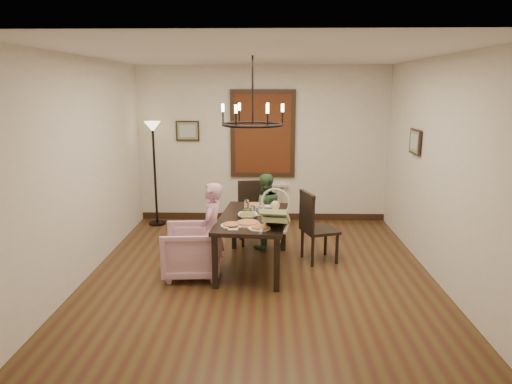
{
  "coord_description": "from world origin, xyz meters",
  "views": [
    {
      "loc": [
        0.09,
        -5.71,
        2.42
      ],
      "look_at": [
        -0.06,
        0.22,
        1.05
      ],
      "focal_mm": 32.0,
      "sensor_mm": 36.0,
      "label": 1
    }
  ],
  "objects_px": {
    "dining_table": "(253,222)",
    "seated_man": "(264,217)",
    "chair_far": "(253,213)",
    "floor_lamp": "(155,175)",
    "armchair": "(191,251)",
    "drinking_glass": "(253,211)",
    "chair_right": "(320,226)",
    "elderly_woman": "(212,238)",
    "baby_bouncer": "(275,215)"
  },
  "relations": [
    {
      "from": "dining_table",
      "to": "floor_lamp",
      "type": "relative_size",
      "value": 0.9
    },
    {
      "from": "floor_lamp",
      "to": "drinking_glass",
      "type": "bearing_deg",
      "value": -47.13
    },
    {
      "from": "seated_man",
      "to": "dining_table",
      "type": "bearing_deg",
      "value": 64.74
    },
    {
      "from": "armchair",
      "to": "elderly_woman",
      "type": "bearing_deg",
      "value": 80.56
    },
    {
      "from": "armchair",
      "to": "seated_man",
      "type": "xyz_separation_m",
      "value": [
        0.94,
        1.08,
        0.15
      ]
    },
    {
      "from": "dining_table",
      "to": "drinking_glass",
      "type": "relative_size",
      "value": 12.89
    },
    {
      "from": "baby_bouncer",
      "to": "dining_table",
      "type": "bearing_deg",
      "value": 127.95
    },
    {
      "from": "chair_right",
      "to": "floor_lamp",
      "type": "bearing_deg",
      "value": 39.72
    },
    {
      "from": "chair_far",
      "to": "drinking_glass",
      "type": "bearing_deg",
      "value": -97.16
    },
    {
      "from": "armchair",
      "to": "dining_table",
      "type": "bearing_deg",
      "value": 105.27
    },
    {
      "from": "floor_lamp",
      "to": "chair_far",
      "type": "bearing_deg",
      "value": -28.83
    },
    {
      "from": "chair_far",
      "to": "chair_right",
      "type": "distance_m",
      "value": 1.21
    },
    {
      "from": "armchair",
      "to": "elderly_woman",
      "type": "relative_size",
      "value": 0.71
    },
    {
      "from": "drinking_glass",
      "to": "armchair",
      "type": "bearing_deg",
      "value": -157.64
    },
    {
      "from": "chair_right",
      "to": "armchair",
      "type": "distance_m",
      "value": 1.82
    },
    {
      "from": "dining_table",
      "to": "seated_man",
      "type": "xyz_separation_m",
      "value": [
        0.15,
        0.8,
        -0.16
      ]
    },
    {
      "from": "armchair",
      "to": "baby_bouncer",
      "type": "bearing_deg",
      "value": 73.55
    },
    {
      "from": "chair_far",
      "to": "baby_bouncer",
      "type": "xyz_separation_m",
      "value": [
        0.32,
        -1.53,
        0.41
      ]
    },
    {
      "from": "chair_right",
      "to": "seated_man",
      "type": "distance_m",
      "value": 0.94
    },
    {
      "from": "chair_far",
      "to": "baby_bouncer",
      "type": "relative_size",
      "value": 1.88
    },
    {
      "from": "chair_right",
      "to": "dining_table",
      "type": "bearing_deg",
      "value": 88.41
    },
    {
      "from": "chair_right",
      "to": "baby_bouncer",
      "type": "distance_m",
      "value": 1.09
    },
    {
      "from": "dining_table",
      "to": "seated_man",
      "type": "height_order",
      "value": "seated_man"
    },
    {
      "from": "drinking_glass",
      "to": "chair_far",
      "type": "bearing_deg",
      "value": 91.91
    },
    {
      "from": "chair_far",
      "to": "baby_bouncer",
      "type": "distance_m",
      "value": 1.62
    },
    {
      "from": "elderly_woman",
      "to": "drinking_glass",
      "type": "relative_size",
      "value": 8.19
    },
    {
      "from": "chair_right",
      "to": "drinking_glass",
      "type": "bearing_deg",
      "value": 85.66
    },
    {
      "from": "dining_table",
      "to": "chair_far",
      "type": "height_order",
      "value": "chair_far"
    },
    {
      "from": "armchair",
      "to": "seated_man",
      "type": "height_order",
      "value": "seated_man"
    },
    {
      "from": "chair_right",
      "to": "floor_lamp",
      "type": "distance_m",
      "value": 3.24
    },
    {
      "from": "armchair",
      "to": "floor_lamp",
      "type": "height_order",
      "value": "floor_lamp"
    },
    {
      "from": "dining_table",
      "to": "chair_right",
      "type": "distance_m",
      "value": 0.98
    },
    {
      "from": "drinking_glass",
      "to": "floor_lamp",
      "type": "relative_size",
      "value": 0.07
    },
    {
      "from": "armchair",
      "to": "baby_bouncer",
      "type": "relative_size",
      "value": 1.42
    },
    {
      "from": "seated_man",
      "to": "drinking_glass",
      "type": "relative_size",
      "value": 7.64
    },
    {
      "from": "dining_table",
      "to": "seated_man",
      "type": "distance_m",
      "value": 0.83
    },
    {
      "from": "armchair",
      "to": "drinking_glass",
      "type": "xyz_separation_m",
      "value": [
        0.79,
        0.33,
        0.46
      ]
    },
    {
      "from": "armchair",
      "to": "drinking_glass",
      "type": "bearing_deg",
      "value": 108.32
    },
    {
      "from": "drinking_glass",
      "to": "floor_lamp",
      "type": "height_order",
      "value": "floor_lamp"
    },
    {
      "from": "dining_table",
      "to": "armchair",
      "type": "relative_size",
      "value": 2.2
    },
    {
      "from": "seated_man",
      "to": "floor_lamp",
      "type": "distance_m",
      "value": 2.31
    },
    {
      "from": "elderly_woman",
      "to": "baby_bouncer",
      "type": "height_order",
      "value": "baby_bouncer"
    },
    {
      "from": "elderly_woman",
      "to": "floor_lamp",
      "type": "xyz_separation_m",
      "value": [
        -1.28,
        2.29,
        0.38
      ]
    },
    {
      "from": "drinking_glass",
      "to": "floor_lamp",
      "type": "distance_m",
      "value": 2.64
    },
    {
      "from": "dining_table",
      "to": "floor_lamp",
      "type": "height_order",
      "value": "floor_lamp"
    },
    {
      "from": "chair_far",
      "to": "floor_lamp",
      "type": "bearing_deg",
      "value": 142.1
    },
    {
      "from": "dining_table",
      "to": "chair_right",
      "type": "relative_size",
      "value": 1.59
    },
    {
      "from": "armchair",
      "to": "elderly_woman",
      "type": "xyz_separation_m",
      "value": [
        0.28,
        -0.03,
        0.18
      ]
    },
    {
      "from": "chair_right",
      "to": "elderly_woman",
      "type": "xyz_separation_m",
      "value": [
        -1.45,
        -0.59,
        0.0
      ]
    },
    {
      "from": "chair_right",
      "to": "seated_man",
      "type": "bearing_deg",
      "value": 38.17
    }
  ]
}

